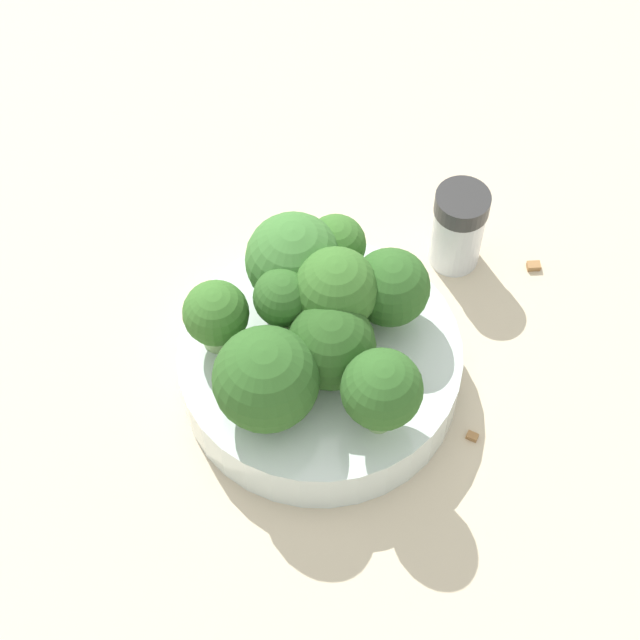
{
  "coord_description": "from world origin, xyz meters",
  "views": [
    {
      "loc": [
        0.16,
        -0.27,
        0.55
      ],
      "look_at": [
        0.0,
        0.0,
        0.07
      ],
      "focal_mm": 60.0,
      "sensor_mm": 36.0,
      "label": 1
    }
  ],
  "objects": [
    {
      "name": "almond_crumb_1",
      "position": [
        0.09,
        0.01,
        0.0
      ],
      "size": [
        0.01,
        0.0,
        0.01
      ],
      "primitive_type": "cube",
      "rotation": [
        0.0,
        0.0,
        3.2
      ],
      "color": "olive",
      "rests_on": "ground_plane"
    },
    {
      "name": "broccoli_floret_7",
      "position": [
        -0.01,
        -0.05,
        0.07
      ],
      "size": [
        0.06,
        0.06,
        0.06
      ],
      "color": "#84AD66",
      "rests_on": "bowl"
    },
    {
      "name": "broccoli_floret_1",
      "position": [
        -0.02,
        0.0,
        0.07
      ],
      "size": [
        0.03,
        0.03,
        0.05
      ],
      "color": "#84AD66",
      "rests_on": "bowl"
    },
    {
      "name": "broccoli_floret_4",
      "position": [
        -0.0,
        0.02,
        0.07
      ],
      "size": [
        0.05,
        0.05,
        0.06
      ],
      "color": "#8EB770",
      "rests_on": "bowl"
    },
    {
      "name": "broccoli_floret_2",
      "position": [
        0.02,
        0.04,
        0.06
      ],
      "size": [
        0.04,
        0.04,
        0.05
      ],
      "color": "#8EB770",
      "rests_on": "bowl"
    },
    {
      "name": "broccoli_floret_5",
      "position": [
        0.05,
        -0.02,
        0.07
      ],
      "size": [
        0.04,
        0.04,
        0.06
      ],
      "color": "#8EB770",
      "rests_on": "bowl"
    },
    {
      "name": "pepper_shaker",
      "position": [
        0.03,
        0.12,
        0.03
      ],
      "size": [
        0.03,
        0.03,
        0.06
      ],
      "color": "silver",
      "rests_on": "ground_plane"
    },
    {
      "name": "broccoli_floret_3",
      "position": [
        0.01,
        -0.01,
        0.06
      ],
      "size": [
        0.05,
        0.05,
        0.05
      ],
      "color": "#8EB770",
      "rests_on": "bowl"
    },
    {
      "name": "broccoli_floret_6",
      "position": [
        -0.02,
        0.05,
        0.06
      ],
      "size": [
        0.04,
        0.04,
        0.05
      ],
      "color": "#8EB770",
      "rests_on": "bowl"
    },
    {
      "name": "almond_crumb_0",
      "position": [
        0.08,
        0.14,
        0.0
      ],
      "size": [
        0.01,
        0.01,
        0.01
      ],
      "primitive_type": "cube",
      "rotation": [
        0.0,
        0.0,
        0.58
      ],
      "color": "olive",
      "rests_on": "ground_plane"
    },
    {
      "name": "broccoli_floret_0",
      "position": [
        -0.05,
        -0.02,
        0.06
      ],
      "size": [
        0.04,
        0.04,
        0.05
      ],
      "color": "#8EB770",
      "rests_on": "bowl"
    },
    {
      "name": "ground_plane",
      "position": [
        0.0,
        0.0,
        0.0
      ],
      "size": [
        3.0,
        3.0,
        0.0
      ],
      "primitive_type": "plane",
      "color": "beige"
    },
    {
      "name": "bowl",
      "position": [
        0.0,
        0.0,
        0.02
      ],
      "size": [
        0.16,
        0.16,
        0.04
      ],
      "primitive_type": "cylinder",
      "color": "silver",
      "rests_on": "ground_plane"
    },
    {
      "name": "broccoli_floret_8",
      "position": [
        -0.03,
        0.03,
        0.07
      ],
      "size": [
        0.05,
        0.05,
        0.06
      ],
      "color": "#7A9E5B",
      "rests_on": "bowl"
    }
  ]
}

